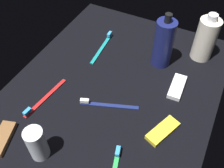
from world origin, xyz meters
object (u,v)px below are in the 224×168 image
Objects in this scene: toothbrush_teal at (103,46)px; snack_bar_brown at (2,138)px; deodorant_stick at (37,144)px; toothbrush_red at (43,99)px; snack_bar_white at (177,87)px; toothbrush_navy at (105,104)px; snack_bar_yellow at (163,131)px; lotion_bottle at (163,43)px; bodywash_bottle at (205,39)px.

snack_bar_brown is at bearing 172.46° from toothbrush_teal.
deodorant_stick reaches higher than toothbrush_red.
deodorant_stick is at bearing -145.38° from toothbrush_red.
snack_bar_white is at bearing -103.76° from toothbrush_teal.
deodorant_stick is at bearing 159.74° from toothbrush_navy.
toothbrush_teal reaches higher than snack_bar_yellow.
bodywash_bottle is at bearing -50.69° from lotion_bottle.
lotion_bottle is at bearing 41.83° from snack_bar_white.
toothbrush_red is (-32.46, 26.66, -8.08)cm from lotion_bottle.
snack_bar_white is (-18.83, 2.87, -7.11)cm from bodywash_bottle.
deodorant_stick is 1.00× the size of snack_bar_white.
bodywash_bottle is 36.42cm from toothbrush_teal.
deodorant_stick reaches higher than snack_bar_white.
snack_bar_brown is (-23.04, 19.82, 0.14)cm from toothbrush_navy.
toothbrush_red is at bearing 110.54° from toothbrush_navy.
snack_bar_brown and snack_bar_yellow have the same top height.
lotion_bottle is 1.91× the size of snack_bar_brown.
bodywash_bottle reaches higher than toothbrush_navy.
lotion_bottle is 15.34cm from bodywash_bottle.
toothbrush_teal is at bearing 108.35° from bodywash_bottle.
bodywash_bottle is 1.68× the size of snack_bar_white.
toothbrush_navy reaches higher than snack_bar_brown.
deodorant_stick is at bearing 149.64° from snack_bar_yellow.
lotion_bottle reaches higher than bodywash_bottle.
toothbrush_navy is at bearing 161.77° from lotion_bottle.
bodywash_bottle is at bearing -26.40° from deodorant_stick.
lotion_bottle reaches higher than toothbrush_teal.
bodywash_bottle is (9.71, -11.85, -0.83)cm from lotion_bottle.
lotion_bottle is 1.91× the size of snack_bar_white.
deodorant_stick is (-47.28, 16.43, -3.49)cm from lotion_bottle.
toothbrush_red is at bearing -23.06° from snack_bar_brown.
snack_bar_white is (-7.60, -31.01, 0.14)cm from toothbrush_teal.
toothbrush_teal is (45.75, 5.59, -4.59)cm from deodorant_stick.
lotion_bottle is at bearing -39.40° from toothbrush_red.
snack_bar_yellow is (-1.14, -18.67, 0.14)cm from toothbrush_navy.
lotion_bottle reaches higher than snack_bar_white.
toothbrush_teal is 47.55cm from snack_bar_brown.
snack_bar_white is (-9.13, -8.99, -7.94)cm from lotion_bottle.
snack_bar_white is (39.54, -37.25, 0.00)cm from snack_bar_brown.
snack_bar_brown and snack_bar_white have the same top height.
snack_bar_white is (23.33, -35.65, 0.14)cm from toothbrush_red.
toothbrush_teal is at bearing 93.98° from lotion_bottle.
bodywash_bottle is 37.21cm from snack_bar_yellow.
toothbrush_navy is at bearing -20.26° from deodorant_stick.
toothbrush_navy is 19.45cm from toothbrush_red.
lotion_bottle is 1.14× the size of toothbrush_navy.
snack_bar_yellow is at bearing -159.10° from lotion_bottle.
snack_bar_yellow is (5.68, -36.89, 0.14)cm from toothbrush_red.
bodywash_bottle is 0.97× the size of toothbrush_red.
toothbrush_navy is 0.96× the size of toothbrush_red.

